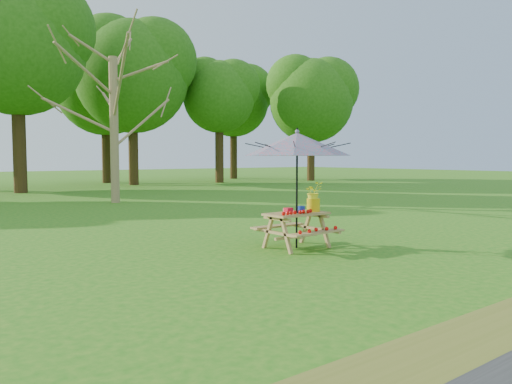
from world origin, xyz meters
TOP-DOWN VIEW (x-y plane):
  - ground at (0.00, 0.00)m, footprint 120.00×120.00m
  - picnic_table at (4.34, 1.88)m, footprint 1.20×1.32m
  - patio_umbrella at (4.34, 1.88)m, footprint 2.01×2.01m
  - produce_bins at (4.28, 1.89)m, footprint 0.34×0.40m
  - tomatoes_row at (4.19, 1.70)m, footprint 0.77×0.13m
  - flower_bucket at (4.73, 1.84)m, footprint 0.40×0.36m

SIDE VIEW (x-z plane):
  - ground at x=0.00m, z-range 0.00..0.00m
  - picnic_table at x=4.34m, z-range -0.01..0.66m
  - tomatoes_row at x=4.19m, z-range 0.67..0.74m
  - produce_bins at x=4.28m, z-range 0.66..0.79m
  - flower_bucket at x=4.73m, z-range 0.69..1.26m
  - patio_umbrella at x=4.34m, z-range 0.82..3.07m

